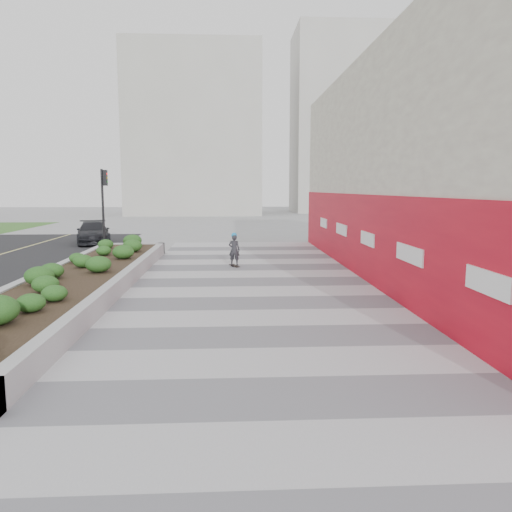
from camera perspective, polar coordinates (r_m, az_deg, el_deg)
The scene contains 10 objects.
ground at distance 9.32m, azimuth 1.88°, elevation -12.40°, with size 160.00×160.00×0.00m, color gray.
walkway at distance 12.17m, azimuth 0.67°, elevation -7.53°, with size 8.00×36.00×0.01m, color #A8A8AD.
building at distance 19.33m, azimuth 20.88°, elevation 9.51°, with size 6.04×24.08×8.00m.
planter at distance 16.66m, azimuth -19.53°, elevation -2.36°, with size 3.00×18.00×0.90m.
traffic_signal_near at distance 27.01m, azimuth -16.98°, elevation 6.44°, with size 0.33×0.28×4.20m.
distant_bldg_north_l at distance 64.22m, azimuth -6.99°, elevation 13.74°, with size 16.00×12.00×20.00m, color #ADAAA3.
distant_bldg_north_r at distance 71.05m, azimuth 10.16°, elevation 14.72°, with size 14.00×10.00×24.00m, color #ADAAA3.
manhole_cover at distance 12.22m, azimuth 3.03°, elevation -7.49°, with size 0.44×0.44×0.01m, color #595654.
skateboarder at distance 20.49m, azimuth -2.51°, elevation 0.74°, with size 0.51×0.74×1.42m.
car_dark at distance 30.84m, azimuth -18.10°, elevation 2.58°, with size 1.81×4.46×1.29m, color black.
Camera 1 is at (-0.76, -8.72, 3.21)m, focal length 35.00 mm.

